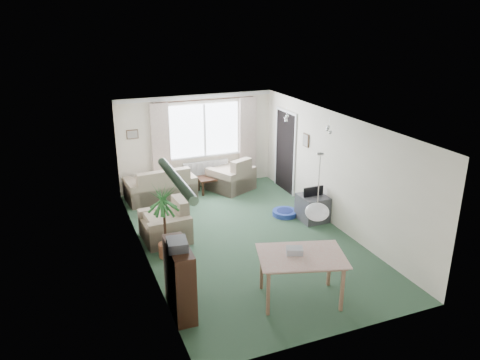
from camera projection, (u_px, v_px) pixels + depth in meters
name	position (u px, v px, depth m)	size (l,w,h in m)	color
ground	(246.00, 238.00, 9.42)	(6.50, 6.50, 0.00)	#2B4832
window	(204.00, 130.00, 11.80)	(1.80, 0.03, 1.30)	white
curtain_rod	(204.00, 100.00, 11.47)	(2.60, 0.03, 0.03)	black
curtain_left	(161.00, 144.00, 11.39)	(0.45, 0.08, 2.00)	beige
curtain_right	(248.00, 135.00, 12.20)	(0.45, 0.08, 2.00)	beige
radiator	(206.00, 171.00, 12.14)	(1.20, 0.10, 0.55)	white
doorway	(285.00, 152.00, 11.70)	(0.03, 0.95, 2.00)	black
pendant_lamp	(317.00, 212.00, 6.98)	(0.36, 0.36, 0.36)	white
tinsel_garland	(176.00, 179.00, 5.97)	(1.60, 1.60, 0.12)	#196626
bauble_cluster_a	(286.00, 116.00, 9.91)	(0.20, 0.20, 0.20)	silver
bauble_cluster_b	(329.00, 127.00, 8.96)	(0.20, 0.20, 0.20)	silver
wall_picture_back	(132.00, 134.00, 11.16)	(0.28, 0.03, 0.22)	brown
wall_picture_right	(306.00, 140.00, 10.63)	(0.03, 0.24, 0.30)	brown
sofa	(160.00, 183.00, 11.30)	(1.63, 0.86, 0.81)	#C6B096
armchair_corner	(231.00, 173.00, 11.90)	(0.96, 0.91, 0.86)	#BEAE8F
armchair_left	(165.00, 221.00, 9.24)	(0.91, 0.87, 0.82)	beige
coffee_table	(215.00, 184.00, 11.86)	(0.86, 0.48, 0.39)	black
photo_frame	(218.00, 173.00, 11.78)	(0.12, 0.02, 0.16)	brown
bookshelf	(180.00, 279.00, 6.94)	(0.30, 0.90, 1.11)	black
hifi_box	(177.00, 245.00, 6.65)	(0.28, 0.35, 0.14)	#3D3D43
houseplant	(165.00, 222.00, 8.48)	(0.61, 0.61, 1.41)	#1A4C21
dining_table	(300.00, 278.00, 7.29)	(1.22, 0.81, 0.76)	tan
gift_box	(294.00, 251.00, 7.19)	(0.25, 0.18, 0.12)	#B5B5C0
tv_cube	(312.00, 208.00, 10.17)	(0.56, 0.62, 0.56)	#39393E
pet_bed	(285.00, 213.00, 10.48)	(0.55, 0.55, 0.11)	navy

